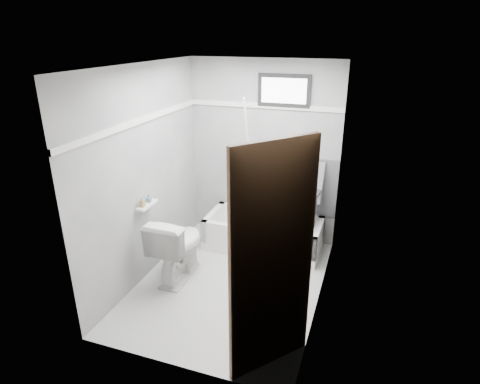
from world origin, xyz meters
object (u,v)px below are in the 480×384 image
at_px(office_chair, 294,205).
at_px(toilet, 178,246).
at_px(soap_bottle_a, 142,202).
at_px(soap_bottle_b, 149,198).
at_px(door, 296,290).
at_px(bathtub, 263,233).

bearing_deg(office_chair, toilet, -133.30).
relative_size(office_chair, toilet, 1.31).
height_order(soap_bottle_a, soap_bottle_b, soap_bottle_a).
bearing_deg(soap_bottle_a, soap_bottle_b, 90.00).
bearing_deg(door, soap_bottle_a, 150.61).
height_order(door, soap_bottle_b, door).
height_order(office_chair, toilet, office_chair).
distance_m(office_chair, toilet, 1.55).
bearing_deg(soap_bottle_b, bathtub, 42.83).
relative_size(bathtub, door, 0.75).
bearing_deg(bathtub, soap_bottle_a, -133.38).
height_order(office_chair, soap_bottle_a, office_chair).
bearing_deg(toilet, soap_bottle_a, 24.66).
xyz_separation_m(soap_bottle_a, soap_bottle_b, (0.00, 0.14, -0.01)).
bearing_deg(toilet, soap_bottle_b, 1.38).
xyz_separation_m(door, soap_bottle_a, (-1.92, 1.08, -0.03)).
height_order(toilet, door, door).
distance_m(bathtub, soap_bottle_a, 1.73).
bearing_deg(soap_bottle_b, soap_bottle_a, -90.00).
relative_size(toilet, door, 0.40).
height_order(toilet, soap_bottle_a, soap_bottle_a).
xyz_separation_m(office_chair, toilet, (-1.13, -1.02, -0.25)).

